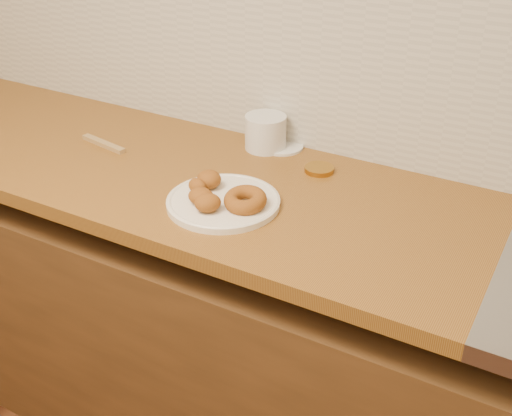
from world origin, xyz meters
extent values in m
cube|color=brown|center=(0.00, 1.69, 0.39)|extent=(3.60, 0.60, 0.77)
cube|color=brown|center=(-0.65, 1.69, 0.88)|extent=(2.30, 0.62, 0.04)
cube|color=beige|center=(0.00, 1.99, 1.20)|extent=(3.60, 0.02, 0.60)
cylinder|color=white|center=(-0.12, 1.59, 0.91)|extent=(0.27, 0.27, 0.02)
torus|color=#99551D|center=(-0.05, 1.58, 0.93)|extent=(0.11, 0.12, 0.05)
ellipsoid|color=#99551D|center=(-0.18, 1.62, 0.94)|extent=(0.08, 0.08, 0.04)
ellipsoid|color=#99551D|center=(-0.19, 1.59, 0.93)|extent=(0.06, 0.05, 0.04)
ellipsoid|color=#99551D|center=(-0.15, 1.55, 0.93)|extent=(0.06, 0.06, 0.04)
ellipsoid|color=#99551D|center=(-0.12, 1.52, 0.94)|extent=(0.08, 0.08, 0.04)
cylinder|color=silver|center=(-0.18, 1.92, 0.95)|extent=(0.13, 0.13, 0.10)
cylinder|color=silver|center=(-0.15, 1.95, 0.90)|extent=(0.13, 0.13, 0.01)
cylinder|color=#A77525|center=(0.01, 1.86, 0.91)|extent=(0.09, 0.09, 0.01)
cube|color=#9D7B48|center=(-0.59, 1.71, 0.91)|extent=(0.17, 0.05, 0.01)
camera|label=1|loc=(0.60, 0.48, 1.65)|focal=45.00mm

